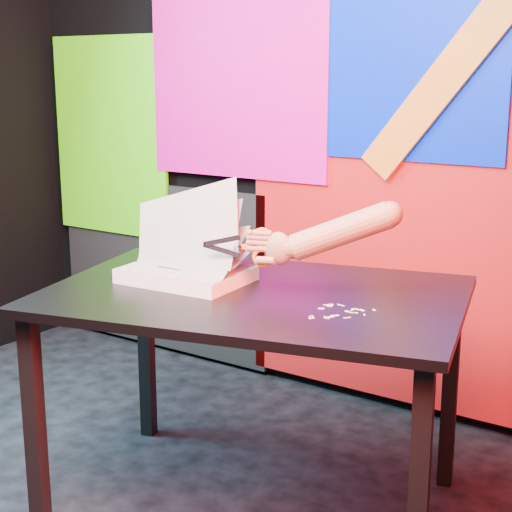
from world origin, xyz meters
The scene contains 7 objects.
room centered at (0.00, 0.00, 1.35)m, with size 3.01×3.01×2.71m.
backdrop centered at (0.06, 1.46, 0.96)m, with size 2.88×0.05×2.08m.
work_table centered at (0.51, 0.49, 0.67)m, with size 1.46×1.15×0.75m.
printout_stack centered at (0.25, 0.46, 0.78)m, with size 0.46×0.31×0.36m.
scissors centered at (0.52, 0.49, 0.89)m, with size 0.21×0.09×0.13m.
hand_forearm centered at (0.73, 0.56, 0.95)m, with size 0.44×0.20×0.21m.
paper_clippings centered at (0.83, 0.44, 0.75)m, with size 0.16×0.18×0.00m.
Camera 1 is at (1.84, -1.47, 1.42)m, focal length 55.00 mm.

